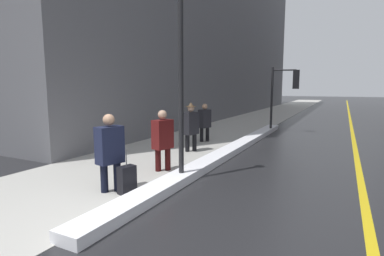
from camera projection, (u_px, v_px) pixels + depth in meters
ground_plane at (108, 217)px, 5.18m from camera, size 160.00×160.00×0.00m
sidewalk_slab at (247, 122)px, 19.34m from camera, size 4.00×80.00×0.01m
road_centre_stripe at (352, 128)px, 16.65m from camera, size 0.16×80.00×0.00m
snow_bank_curb at (231, 150)px, 10.27m from camera, size 0.55×13.86×0.21m
lamp_post at (181, 42)px, 6.75m from camera, size 0.28×0.28×5.51m
traffic_light_near at (287, 86)px, 14.52m from camera, size 1.31×0.44×3.22m
pedestrian_nearside at (110, 149)px, 6.31m from camera, size 0.45×0.61×1.68m
pedestrian_in_glasses at (163, 138)px, 7.92m from camera, size 0.44×0.59×1.64m
pedestrian_in_fedora at (191, 125)px, 10.36m from camera, size 0.44×0.59×1.72m
pedestrian_trailing at (205, 121)px, 12.26m from camera, size 0.42×0.57×1.58m
rolling_suitcase at (127, 180)px, 6.27m from camera, size 0.30×0.40×0.95m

